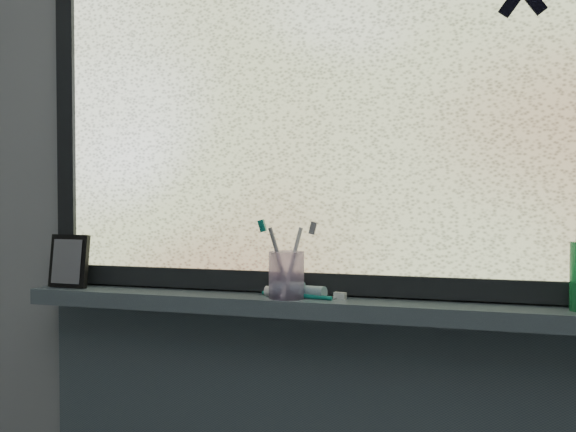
{
  "coord_description": "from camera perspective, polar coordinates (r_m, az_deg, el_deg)",
  "views": [
    {
      "loc": [
        0.32,
        -0.24,
        1.26
      ],
      "look_at": [
        -0.07,
        1.05,
        1.22
      ],
      "focal_mm": 40.0,
      "sensor_mm": 36.0,
      "label": 1
    }
  ],
  "objects": [
    {
      "name": "toothbrush_cup",
      "position": [
        1.52,
        -0.14,
        -5.26
      ],
      "size": [
        0.09,
        0.09,
        0.11
      ],
      "primitive_type": "cylinder",
      "rotation": [
        0.0,
        0.0,
        0.13
      ],
      "color": "#C6A9DF",
      "rests_on": "windowsill"
    },
    {
      "name": "frame_left",
      "position": [
        1.89,
        -18.99,
        9.82
      ],
      "size": [
        0.05,
        0.03,
        1.1
      ],
      "primitive_type": "cube",
      "color": "black",
      "rests_on": "wall_back"
    },
    {
      "name": "window_pane",
      "position": [
        1.58,
        5.06,
        11.55
      ],
      "size": [
        1.5,
        0.01,
        1.0
      ],
      "primitive_type": "cube",
      "color": "silver",
      "rests_on": "wall_back"
    },
    {
      "name": "frame_bottom",
      "position": [
        1.56,
        4.99,
        -6.03
      ],
      "size": [
        1.6,
        0.03,
        0.05
      ],
      "primitive_type": "cube",
      "color": "black",
      "rests_on": "windowsill"
    },
    {
      "name": "vanity_mirror",
      "position": [
        1.8,
        -18.87,
        -3.81
      ],
      "size": [
        0.11,
        0.06,
        0.14
      ],
      "primitive_type": "cube",
      "rotation": [
        0.0,
        0.0,
        -0.03
      ],
      "color": "black",
      "rests_on": "windowsill"
    },
    {
      "name": "toothpaste_tube",
      "position": [
        1.54,
        1.02,
        -6.57
      ],
      "size": [
        0.22,
        0.08,
        0.04
      ],
      "primitive_type": null,
      "rotation": [
        0.0,
        0.0,
        -0.16
      ],
      "color": "silver",
      "rests_on": "windowsill"
    },
    {
      "name": "wall_back",
      "position": [
        1.58,
        5.21,
        1.33
      ],
      "size": [
        3.0,
        0.01,
        2.5
      ],
      "primitive_type": "cube",
      "color": "#9EA3A8",
      "rests_on": "ground"
    },
    {
      "name": "windowsill",
      "position": [
        1.52,
        4.6,
        -8.12
      ],
      "size": [
        1.62,
        0.14,
        0.04
      ],
      "primitive_type": "cube",
      "color": "#4A5963",
      "rests_on": "wall_back"
    },
    {
      "name": "toothbrush_lying",
      "position": [
        1.54,
        0.75,
        -6.97
      ],
      "size": [
        0.23,
        0.07,
        0.02
      ],
      "primitive_type": null,
      "rotation": [
        0.0,
        0.0,
        -0.21
      ],
      "color": "#0E7E6F",
      "rests_on": "windowsill"
    }
  ]
}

